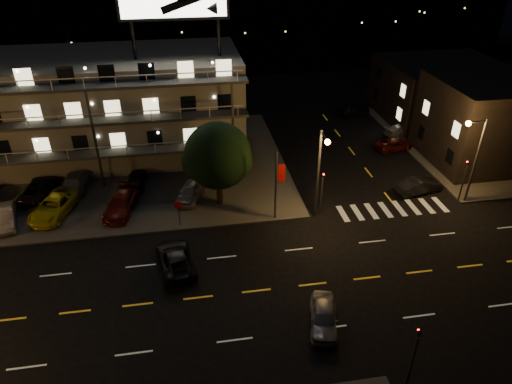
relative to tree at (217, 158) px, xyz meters
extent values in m
plane|color=black|center=(-0.56, -11.56, -4.64)|extent=(140.00, 140.00, 0.00)
cube|color=#3C3D3A|center=(-14.56, 8.44, -4.57)|extent=(44.00, 24.00, 0.15)
cube|color=#3C3D3A|center=(29.44, 8.44, -4.57)|extent=(16.00, 24.00, 0.15)
cube|color=gray|center=(-10.56, 12.44, 0.36)|extent=(28.00, 12.00, 10.00)
cube|color=gray|center=(-10.56, 12.44, 5.61)|extent=(28.00, 12.00, 0.50)
cube|color=#3C3D3A|center=(-10.56, 5.54, -1.49)|extent=(28.00, 1.80, 0.25)
cube|color=#3C3D3A|center=(-10.56, 5.54, 1.71)|extent=(28.00, 1.80, 0.25)
cube|color=#3C3D3A|center=(-10.56, 5.54, 4.91)|extent=(28.00, 1.80, 0.25)
cylinder|color=black|center=(-6.56, 10.44, 7.61)|extent=(0.36, 0.36, 3.50)
cylinder|color=black|center=(1.44, 10.44, 7.61)|extent=(0.36, 0.36, 3.50)
cube|color=black|center=(29.44, 4.44, -0.39)|extent=(14.00, 10.00, 8.50)
cube|color=black|center=(29.44, 16.44, -1.14)|extent=(14.00, 12.00, 7.00)
cylinder|color=#2D2D30|center=(7.94, -3.26, -0.64)|extent=(0.20, 0.20, 8.00)
cylinder|color=#2D2D30|center=(7.94, -4.06, 3.16)|extent=(0.12, 1.80, 0.12)
sphere|color=#FFA13F|center=(7.94, -4.86, 3.06)|extent=(0.44, 0.44, 0.44)
cylinder|color=#2D2D30|center=(21.94, -3.26, -0.64)|extent=(0.20, 0.20, 8.00)
cylinder|color=#2D2D30|center=(21.14, -3.26, 3.16)|extent=(1.80, 0.12, 0.12)
sphere|color=#FFA13F|center=(20.34, -3.26, 3.06)|extent=(0.44, 0.44, 0.44)
cylinder|color=#2D2D30|center=(8.44, -3.06, -2.84)|extent=(0.14, 0.14, 3.60)
imported|color=black|center=(8.44, -3.06, -0.54)|extent=(0.20, 0.16, 1.00)
sphere|color=#FF0C0C|center=(8.44, -3.18, -0.64)|extent=(0.14, 0.14, 0.14)
cylinder|color=#2D2D30|center=(8.44, -20.06, -2.84)|extent=(0.14, 0.14, 3.60)
imported|color=black|center=(8.44, -20.06, -0.54)|extent=(0.20, 0.16, 1.00)
sphere|color=#FF0C0C|center=(8.44, -19.94, -0.64)|extent=(0.14, 0.14, 0.14)
cylinder|color=#2D2D30|center=(21.44, -3.06, -2.84)|extent=(0.14, 0.14, 3.60)
imported|color=black|center=(21.44, -3.06, -0.54)|extent=(0.16, 0.20, 1.00)
sphere|color=#FF0C0C|center=(21.32, -3.06, -0.64)|extent=(0.14, 0.14, 0.14)
cylinder|color=#2D2D30|center=(4.44, -3.16, -1.44)|extent=(0.16, 0.16, 6.40)
cube|color=#AA0C0E|center=(4.89, -3.16, -0.24)|extent=(0.60, 0.04, 1.60)
cylinder|color=#2D2D30|center=(-3.56, -2.96, -3.54)|extent=(0.08, 0.08, 2.20)
cylinder|color=#AA0C0E|center=(-3.56, -3.01, -2.49)|extent=(0.91, 0.04, 0.91)
cylinder|color=black|center=(0.05, -0.01, -3.16)|extent=(0.56, 0.56, 2.67)
sphere|color=black|center=(0.05, -0.01, 0.18)|extent=(5.78, 5.78, 5.78)
sphere|color=black|center=(-1.28, 0.43, -0.49)|extent=(3.56, 3.56, 3.56)
sphere|color=black|center=(1.28, -0.46, -0.27)|extent=(3.33, 3.33, 3.33)
imported|color=gray|center=(-17.81, -0.47, -3.78)|extent=(2.61, 4.55, 1.42)
imported|color=gold|center=(-14.10, 0.45, -3.72)|extent=(4.03, 6.02, 1.54)
imported|color=#5D130D|center=(-8.47, 0.01, -3.74)|extent=(3.18, 5.53, 1.51)
imported|color=gray|center=(-2.45, 1.17, -3.72)|extent=(3.39, 4.87, 1.54)
imported|color=black|center=(-16.06, 3.86, -3.76)|extent=(3.10, 5.55, 1.47)
imported|color=gray|center=(-12.98, 5.01, -3.72)|extent=(2.55, 5.43, 1.53)
imported|color=black|center=(-7.43, 4.33, -3.80)|extent=(1.93, 4.19, 1.39)
imported|color=#5D130D|center=(-1.40, 4.40, -3.80)|extent=(2.68, 4.42, 1.38)
imported|color=black|center=(18.53, -1.05, -3.92)|extent=(4.61, 2.38, 1.45)
imported|color=#5D130D|center=(20.14, 8.09, -4.03)|extent=(4.72, 2.96, 1.22)
imported|color=gray|center=(22.69, 11.68, -4.01)|extent=(4.69, 2.99, 1.27)
imported|color=black|center=(19.30, 18.81, -3.88)|extent=(4.77, 3.08, 1.51)
imported|color=gray|center=(5.09, -15.23, -3.94)|extent=(2.65, 4.41, 1.41)
imported|color=black|center=(-3.94, -8.04, -3.92)|extent=(3.19, 5.49, 1.44)
camera|label=1|loc=(-2.42, -34.63, 17.39)|focal=32.00mm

